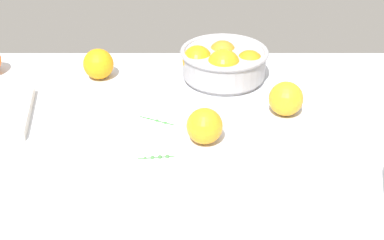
# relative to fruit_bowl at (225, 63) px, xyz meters

# --- Properties ---
(ground_plane) EXTENTS (1.25, 0.82, 0.03)m
(ground_plane) POSITION_rel_fruit_bowl_xyz_m (-0.05, -0.25, -0.06)
(ground_plane) COLOR silver
(fruit_bowl) EXTENTS (0.22, 0.22, 0.10)m
(fruit_bowl) POSITION_rel_fruit_bowl_xyz_m (0.00, 0.00, 0.00)
(fruit_bowl) COLOR #99999E
(fruit_bowl) RESTS_ON ground_plane
(loose_orange_0) EXTENTS (0.07, 0.07, 0.07)m
(loose_orange_0) POSITION_rel_fruit_bowl_xyz_m (-0.06, -0.28, -0.01)
(loose_orange_0) COLOR orange
(loose_orange_0) RESTS_ON ground_plane
(loose_orange_1) EXTENTS (0.08, 0.08, 0.08)m
(loose_orange_1) POSITION_rel_fruit_bowl_xyz_m (-0.31, 0.01, -0.01)
(loose_orange_1) COLOR orange
(loose_orange_1) RESTS_ON ground_plane
(loose_orange_2) EXTENTS (0.08, 0.08, 0.08)m
(loose_orange_2) POSITION_rel_fruit_bowl_xyz_m (0.13, -0.17, -0.01)
(loose_orange_2) COLOR orange
(loose_orange_2) RESTS_ON ground_plane
(herb_sprig_0) EXTENTS (0.07, 0.01, 0.01)m
(herb_sprig_0) POSITION_rel_fruit_bowl_xyz_m (-0.14, -0.33, -0.04)
(herb_sprig_0) COLOR #40733D
(herb_sprig_0) RESTS_ON ground_plane
(herb_sprig_1) EXTENTS (0.08, 0.04, 0.01)m
(herb_sprig_1) POSITION_rel_fruit_bowl_xyz_m (-0.15, -0.20, -0.05)
(herb_sprig_1) COLOR #368C33
(herb_sprig_1) RESTS_ON ground_plane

